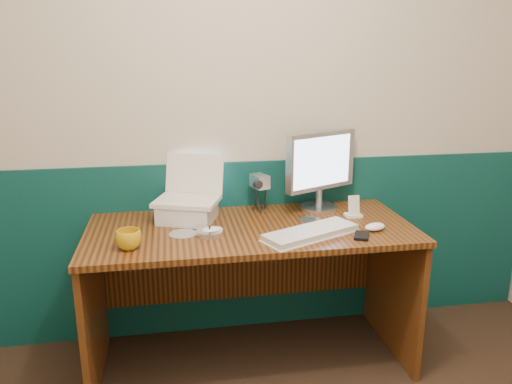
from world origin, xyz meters
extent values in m
cube|color=beige|center=(0.00, 1.75, 1.25)|extent=(3.50, 0.04, 2.50)
cube|color=#08362F|center=(0.00, 1.74, 0.50)|extent=(3.48, 0.02, 1.00)
cube|color=#311B09|center=(-0.03, 1.38, 0.38)|extent=(1.60, 0.70, 0.75)
cube|color=silver|center=(-0.33, 1.53, 0.80)|extent=(0.33, 0.30, 0.09)
cube|color=silver|center=(0.22, 1.20, 0.76)|extent=(0.49, 0.34, 0.03)
ellipsoid|color=white|center=(0.55, 1.23, 0.77)|extent=(0.13, 0.10, 0.04)
ellipsoid|color=white|center=(-0.23, 1.31, 0.77)|extent=(0.12, 0.09, 0.04)
imported|color=gold|center=(-0.60, 1.19, 0.79)|extent=(0.14, 0.14, 0.09)
cylinder|color=silver|center=(-0.24, 1.29, 0.76)|extent=(0.13, 0.13, 0.03)
cylinder|color=silver|center=(-0.37, 1.34, 0.75)|extent=(0.13, 0.13, 0.00)
cylinder|color=silver|center=(0.28, 1.44, 0.75)|extent=(0.11, 0.11, 0.00)
cylinder|color=black|center=(0.41, 1.34, 0.75)|extent=(0.11, 0.09, 0.01)
cube|color=silver|center=(0.39, 1.34, 0.75)|extent=(0.17, 0.13, 0.00)
cube|color=white|center=(0.52, 1.44, 0.76)|extent=(0.08, 0.06, 0.02)
cube|color=silver|center=(0.52, 1.44, 0.81)|extent=(0.06, 0.03, 0.10)
cube|color=black|center=(0.45, 1.15, 0.76)|extent=(0.11, 0.13, 0.01)
camera|label=1|loc=(-0.41, -0.91, 1.58)|focal=35.00mm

